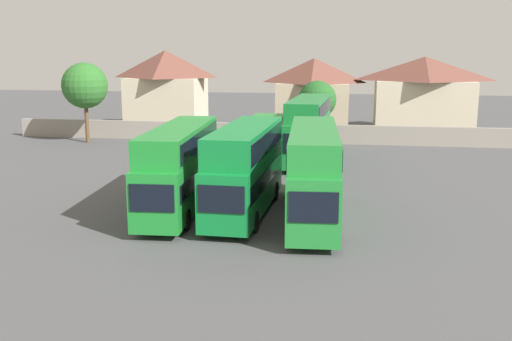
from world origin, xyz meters
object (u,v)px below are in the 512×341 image
(bus_1, at_px, (179,164))
(bus_2, at_px, (245,165))
(bus_5, at_px, (308,127))
(tree_left_of_lot, at_px, (317,100))
(tree_behind_wall, at_px, (85,86))
(bus_3, at_px, (313,169))
(bus_4, at_px, (261,139))
(house_terrace_right, at_px, (423,94))
(house_terrace_centre, at_px, (314,93))
(house_terrace_left, at_px, (166,89))

(bus_1, bearing_deg, bus_2, 88.74)
(bus_5, distance_m, tree_left_of_lot, 12.31)
(bus_2, distance_m, tree_left_of_lot, 27.88)
(tree_left_of_lot, relative_size, tree_behind_wall, 0.76)
(bus_3, distance_m, tree_left_of_lot, 28.38)
(bus_5, bearing_deg, tree_left_of_lot, -177.29)
(bus_4, relative_size, tree_left_of_lot, 2.04)
(bus_3, bearing_deg, house_terrace_right, 161.14)
(bus_4, xyz_separation_m, tree_left_of_lot, (3.67, 12.89, 2.00))
(bus_1, xyz_separation_m, bus_4, (2.28, 15.00, -0.78))
(bus_2, relative_size, tree_left_of_lot, 1.86)
(house_terrace_centre, bearing_deg, bus_5, -87.43)
(bus_3, relative_size, house_terrace_right, 1.14)
(bus_1, height_order, bus_2, bus_2)
(bus_1, relative_size, bus_3, 0.94)
(bus_1, height_order, tree_left_of_lot, tree_left_of_lot)
(house_terrace_centre, height_order, tree_behind_wall, house_terrace_centre)
(house_terrace_left, bearing_deg, tree_behind_wall, -111.32)
(bus_2, bearing_deg, house_terrace_left, -154.33)
(house_terrace_centre, relative_size, tree_behind_wall, 1.07)
(bus_2, distance_m, bus_5, 15.67)
(bus_2, height_order, bus_4, bus_2)
(house_terrace_left, height_order, tree_left_of_lot, house_terrace_left)
(house_terrace_right, relative_size, tree_behind_wall, 1.39)
(house_terrace_left, bearing_deg, house_terrace_right, 2.15)
(bus_4, distance_m, tree_left_of_lot, 13.56)
(house_terrace_left, bearing_deg, bus_3, -61.18)
(house_terrace_left, relative_size, house_terrace_centre, 1.07)
(house_terrace_left, bearing_deg, bus_4, -53.95)
(bus_5, distance_m, house_terrace_right, 22.02)
(bus_1, distance_m, house_terrace_left, 35.59)
(tree_behind_wall, bearing_deg, tree_left_of_lot, 14.22)
(bus_1, bearing_deg, bus_3, 83.50)
(bus_5, bearing_deg, house_terrace_right, 152.97)
(bus_1, height_order, bus_4, bus_1)
(tree_left_of_lot, bearing_deg, bus_3, -86.99)
(tree_left_of_lot, distance_m, tree_behind_wall, 22.43)
(bus_4, bearing_deg, bus_3, 18.19)
(tree_behind_wall, bearing_deg, house_terrace_centre, 31.93)
(bus_2, distance_m, house_terrace_left, 36.81)
(bus_3, relative_size, house_terrace_left, 1.38)
(house_terrace_centre, bearing_deg, bus_4, -97.91)
(house_terrace_centre, bearing_deg, tree_left_of_lot, -83.58)
(bus_4, relative_size, house_terrace_right, 1.12)
(bus_2, height_order, house_terrace_centre, house_terrace_centre)
(bus_4, xyz_separation_m, tree_behind_wall, (-18.02, 7.39, 3.53))
(bus_5, bearing_deg, tree_behind_wall, -104.78)
(bus_1, bearing_deg, house_terrace_left, -164.63)
(house_terrace_left, xyz_separation_m, tree_left_of_lot, (17.28, -5.80, -0.54))
(tree_behind_wall, bearing_deg, bus_5, -17.29)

